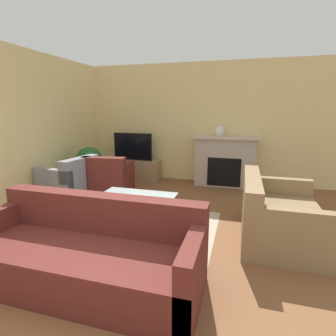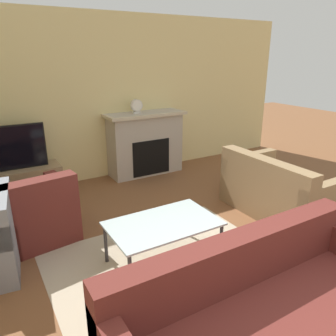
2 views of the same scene
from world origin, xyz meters
The scene contains 13 objects.
wall_back centered at (0.00, 4.90, 1.35)m, with size 7.93×0.06×2.70m.
wall_left centered at (-2.49, 2.43, 1.35)m, with size 0.06×7.87×2.70m.
area_rug centered at (-0.25, 2.02, 0.00)m, with size 2.30×1.88×0.00m.
fireplace centered at (0.83, 4.64, 0.58)m, with size 1.40×0.51×1.10m.
tv_stand centered at (-1.34, 4.56, 0.24)m, with size 1.27×0.46×0.48m.
tv centered at (-1.34, 4.56, 0.80)m, with size 0.95×0.06×0.64m.
couch_sectional centered at (-0.21, 0.81, 0.29)m, with size 2.24×0.87×0.82m.
couch_loveseat centered at (1.67, 2.30, 0.29)m, with size 0.98×1.47×0.82m.
armchair_by_window centered at (-1.90, 2.89, 0.30)m, with size 0.90×0.96×0.82m.
armchair_accent centered at (-1.30, 3.25, 0.30)m, with size 0.91×0.86×0.82m.
coffee_table centered at (-0.25, 2.13, 0.42)m, with size 1.10×0.68×0.46m.
potted_plant centered at (-1.91, 3.58, 0.59)m, with size 0.55×0.55×0.90m.
mantel_clock centered at (0.68, 4.64, 1.22)m, with size 0.20×0.07×0.23m.
Camera 1 is at (1.17, -1.18, 1.69)m, focal length 28.00 mm.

